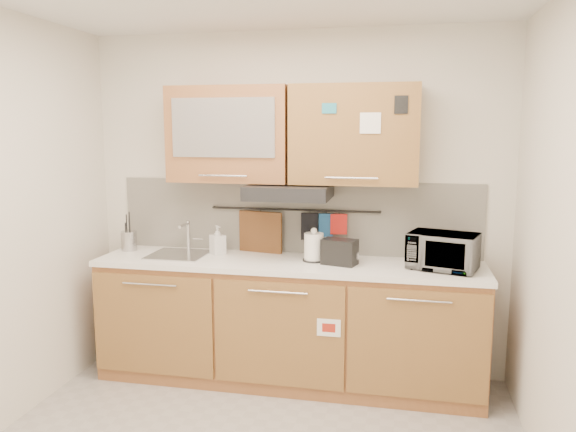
% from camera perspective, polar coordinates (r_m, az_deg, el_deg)
% --- Properties ---
extents(wall_back, '(3.20, 0.00, 3.20)m').
position_cam_1_polar(wall_back, '(4.33, 0.78, 1.25)').
color(wall_back, silver).
rests_on(wall_back, ground).
extents(base_cabinet, '(2.80, 0.64, 0.88)m').
position_cam_1_polar(base_cabinet, '(4.25, -0.05, -11.34)').
color(base_cabinet, '#A06739').
rests_on(base_cabinet, floor).
extents(countertop, '(2.82, 0.62, 0.04)m').
position_cam_1_polar(countertop, '(4.10, -0.06, -4.86)').
color(countertop, white).
rests_on(countertop, base_cabinet).
extents(backsplash, '(2.80, 0.02, 0.56)m').
position_cam_1_polar(backsplash, '(4.33, 0.75, -0.08)').
color(backsplash, silver).
rests_on(backsplash, countertop).
extents(upper_cabinets, '(1.82, 0.37, 0.70)m').
position_cam_1_polar(upper_cabinets, '(4.12, 0.26, 8.28)').
color(upper_cabinets, '#A06739').
rests_on(upper_cabinets, wall_back).
extents(range_hood, '(0.60, 0.46, 0.10)m').
position_cam_1_polar(range_hood, '(4.07, 0.11, 2.47)').
color(range_hood, black).
rests_on(range_hood, upper_cabinets).
extents(sink, '(0.42, 0.40, 0.26)m').
position_cam_1_polar(sink, '(4.36, -11.01, -3.86)').
color(sink, silver).
rests_on(sink, countertop).
extents(utensil_rail, '(1.30, 0.02, 0.02)m').
position_cam_1_polar(utensil_rail, '(4.28, 0.66, 0.64)').
color(utensil_rail, black).
rests_on(utensil_rail, backsplash).
extents(utensil_crock, '(0.13, 0.13, 0.31)m').
position_cam_1_polar(utensil_crock, '(4.61, -15.84, -2.41)').
color(utensil_crock, '#A9A9AD').
rests_on(utensil_crock, countertop).
extents(kettle, '(0.18, 0.16, 0.25)m').
position_cam_1_polar(kettle, '(4.08, 2.65, -3.25)').
color(kettle, white).
rests_on(kettle, countertop).
extents(toaster, '(0.27, 0.20, 0.18)m').
position_cam_1_polar(toaster, '(3.99, 5.26, -3.62)').
color(toaster, black).
rests_on(toaster, countertop).
extents(microwave, '(0.52, 0.42, 0.25)m').
position_cam_1_polar(microwave, '(3.98, 15.46, -3.46)').
color(microwave, '#999999').
rests_on(microwave, countertop).
extents(soap_bottle, '(0.14, 0.14, 0.22)m').
position_cam_1_polar(soap_bottle, '(4.33, -7.16, -2.43)').
color(soap_bottle, '#999999').
rests_on(soap_bottle, countertop).
extents(cutting_board, '(0.35, 0.09, 0.44)m').
position_cam_1_polar(cutting_board, '(4.37, -2.81, -2.39)').
color(cutting_board, brown).
rests_on(cutting_board, utensil_rail).
extents(oven_mitt, '(0.11, 0.04, 0.18)m').
position_cam_1_polar(oven_mitt, '(4.25, 3.86, -0.94)').
color(oven_mitt, '#215999').
rests_on(oven_mitt, utensil_rail).
extents(dark_pouch, '(0.13, 0.06, 0.20)m').
position_cam_1_polar(dark_pouch, '(4.27, 2.20, -1.06)').
color(dark_pouch, black).
rests_on(dark_pouch, utensil_rail).
extents(pot_holder, '(0.13, 0.03, 0.15)m').
position_cam_1_polar(pot_holder, '(4.23, 5.17, -0.82)').
color(pot_holder, red).
rests_on(pot_holder, utensil_rail).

